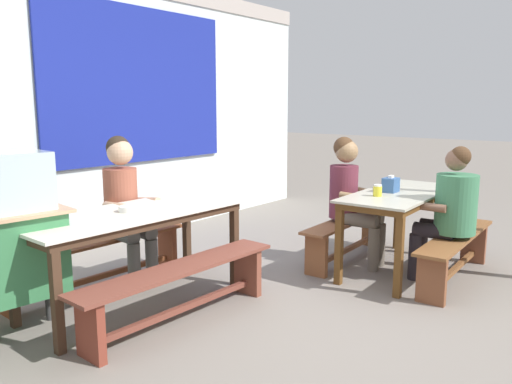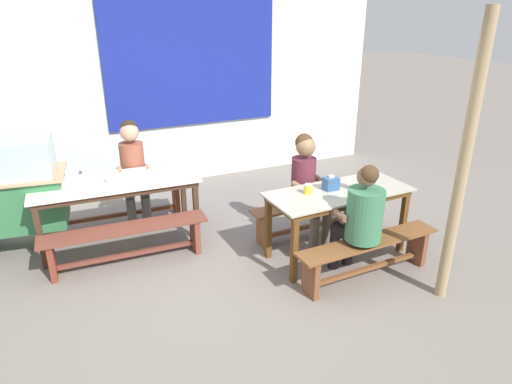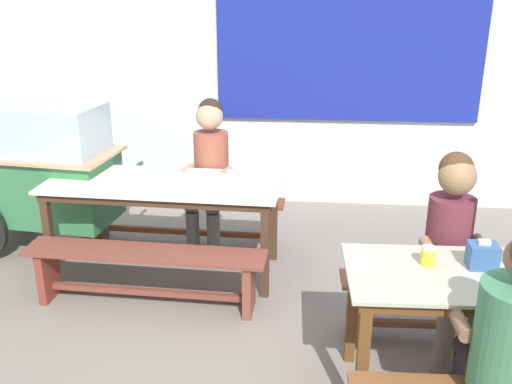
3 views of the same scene
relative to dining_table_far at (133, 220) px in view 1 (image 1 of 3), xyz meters
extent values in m
plane|color=gray|center=(0.95, -1.19, -0.69)|extent=(40.00, 40.00, 0.00)
cube|color=white|center=(0.95, 1.74, 0.73)|extent=(7.25, 0.12, 2.84)
cube|color=navy|center=(1.48, 1.65, 1.11)|extent=(2.59, 0.03, 1.79)
cube|color=silver|center=(0.00, 0.00, 0.06)|extent=(1.86, 0.81, 0.02)
cube|color=#432C1D|center=(0.00, 0.00, 0.02)|extent=(1.77, 0.75, 0.06)
cube|color=#432C1D|center=(0.85, 0.28, -0.35)|extent=(0.06, 0.06, 0.68)
cube|color=#432C1D|center=(0.82, -0.34, -0.35)|extent=(0.06, 0.06, 0.68)
cube|color=#432C1D|center=(-0.82, 0.34, -0.35)|extent=(0.06, 0.06, 0.68)
cube|color=#432C1D|center=(-0.85, -0.28, -0.35)|extent=(0.06, 0.06, 0.68)
cube|color=#BAB7A2|center=(2.12, -1.32, 0.06)|extent=(1.59, 0.72, 0.02)
cube|color=brown|center=(2.12, -1.32, 0.02)|extent=(1.51, 0.65, 0.06)
cube|color=brown|center=(2.82, -1.02, -0.35)|extent=(0.06, 0.06, 0.69)
cube|color=brown|center=(2.84, -1.57, -0.35)|extent=(0.06, 0.06, 0.69)
cube|color=brown|center=(1.41, -1.07, -0.35)|extent=(0.06, 0.06, 0.69)
cube|color=brown|center=(1.42, -1.61, -0.35)|extent=(0.06, 0.06, 0.69)
cube|color=brown|center=(0.02, 0.54, -0.28)|extent=(1.81, 0.33, 0.02)
cube|color=brown|center=(0.80, 0.51, -0.49)|extent=(0.07, 0.22, 0.40)
cube|color=brown|center=(-0.76, 0.57, -0.49)|extent=(0.07, 0.22, 0.40)
cube|color=brown|center=(0.02, 0.54, -0.59)|extent=(1.52, 0.10, 0.04)
cube|color=brown|center=(-0.02, -0.54, -0.28)|extent=(1.75, 0.37, 0.03)
cube|color=brown|center=(0.73, -0.57, -0.49)|extent=(0.07, 0.26, 0.40)
cube|color=brown|center=(-0.77, -0.51, -0.49)|extent=(0.07, 0.26, 0.40)
cube|color=brown|center=(-0.02, -0.54, -0.59)|extent=(1.46, 0.10, 0.04)
cube|color=brown|center=(2.10, -0.78, -0.28)|extent=(1.52, 0.30, 0.02)
cube|color=brown|center=(2.74, -0.76, -0.49)|extent=(0.07, 0.22, 0.40)
cube|color=brown|center=(1.47, -0.80, -0.49)|extent=(0.07, 0.22, 0.40)
cube|color=brown|center=(2.10, -0.78, -0.59)|extent=(1.23, 0.08, 0.04)
cube|color=brown|center=(2.14, -1.86, -0.28)|extent=(1.61, 0.32, 0.03)
cube|color=brown|center=(2.82, -1.84, -0.49)|extent=(0.07, 0.23, 0.40)
cube|color=brown|center=(1.46, -1.88, -0.49)|extent=(0.07, 0.23, 0.40)
cube|color=brown|center=(2.14, -1.86, -0.59)|extent=(1.32, 0.09, 0.04)
cylinder|color=#333333|center=(-0.60, 0.26, -0.55)|extent=(0.05, 0.05, 0.28)
cylinder|color=#3F3F3F|center=(-0.37, 0.24, 0.05)|extent=(0.11, 0.61, 0.04)
cylinder|color=#6B6053|center=(1.95, -1.15, -0.48)|extent=(0.11, 0.11, 0.43)
cylinder|color=#6B6053|center=(2.13, -1.13, -0.48)|extent=(0.11, 0.11, 0.43)
cylinder|color=#6B6053|center=(1.93, -0.97, -0.22)|extent=(0.17, 0.41, 0.13)
cylinder|color=#6B6053|center=(2.10, -0.95, -0.22)|extent=(0.17, 0.41, 0.13)
cylinder|color=brown|center=(2.00, -0.78, 0.04)|extent=(0.28, 0.28, 0.52)
sphere|color=#926F4B|center=(2.00, -0.80, 0.44)|extent=(0.22, 0.22, 0.22)
sphere|color=#4C331E|center=(1.99, -0.77, 0.48)|extent=(0.21, 0.21, 0.21)
cylinder|color=#926F4B|center=(1.86, -0.98, 0.02)|extent=(0.10, 0.31, 0.09)
cylinder|color=#926F4B|center=(2.17, -0.94, 0.02)|extent=(0.10, 0.31, 0.11)
cylinder|color=black|center=(2.12, -1.55, -0.48)|extent=(0.11, 0.11, 0.43)
cylinder|color=black|center=(1.94, -1.55, -0.48)|extent=(0.11, 0.11, 0.43)
cylinder|color=black|center=(2.13, -1.70, -0.22)|extent=(0.14, 0.35, 0.13)
cylinder|color=black|center=(1.95, -1.71, -0.22)|extent=(0.14, 0.35, 0.13)
cylinder|color=#3E7D55|center=(2.04, -1.86, 0.04)|extent=(0.35, 0.35, 0.52)
sphere|color=brown|center=(2.04, -1.84, 0.42)|extent=(0.19, 0.19, 0.19)
sphere|color=#4C331E|center=(2.04, -1.87, 0.46)|extent=(0.18, 0.18, 0.18)
cylinder|color=brown|center=(2.23, -1.67, 0.02)|extent=(0.08, 0.31, 0.09)
cylinder|color=brown|center=(1.84, -1.69, 0.02)|extent=(0.08, 0.30, 0.07)
cylinder|color=#5E5E5A|center=(0.17, 0.23, -0.48)|extent=(0.11, 0.11, 0.43)
cylinder|color=#5E5E5A|center=(0.35, 0.21, -0.48)|extent=(0.11, 0.11, 0.43)
cylinder|color=#5E5E5A|center=(0.18, 0.38, -0.22)|extent=(0.17, 0.36, 0.13)
cylinder|color=#5E5E5A|center=(0.36, 0.36, -0.22)|extent=(0.17, 0.36, 0.13)
cylinder|color=brown|center=(0.29, 0.53, 0.06)|extent=(0.30, 0.30, 0.57)
sphere|color=tan|center=(0.29, 0.51, 0.48)|extent=(0.23, 0.23, 0.23)
sphere|color=#2D2319|center=(0.29, 0.54, 0.52)|extent=(0.21, 0.21, 0.21)
cylinder|color=tan|center=(0.10, 0.37, 0.05)|extent=(0.10, 0.31, 0.09)
cylinder|color=tan|center=(0.44, 0.33, 0.05)|extent=(0.10, 0.31, 0.11)
cube|color=#355B95|center=(2.06, -1.24, 0.14)|extent=(0.15, 0.12, 0.14)
cube|color=white|center=(2.06, -1.24, 0.22)|extent=(0.06, 0.04, 0.02)
cylinder|color=yellow|center=(1.78, -1.24, 0.12)|extent=(0.08, 0.08, 0.09)
cylinder|color=white|center=(1.78, -1.24, 0.17)|extent=(0.07, 0.07, 0.02)
cylinder|color=silver|center=(-0.03, 0.00, 0.10)|extent=(0.16, 0.16, 0.04)
camera|label=1|loc=(-2.49, -3.17, 0.91)|focal=35.77mm
camera|label=2|loc=(-0.54, -4.97, 1.87)|focal=31.49mm
camera|label=3|loc=(1.11, -4.09, 1.50)|focal=39.88mm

